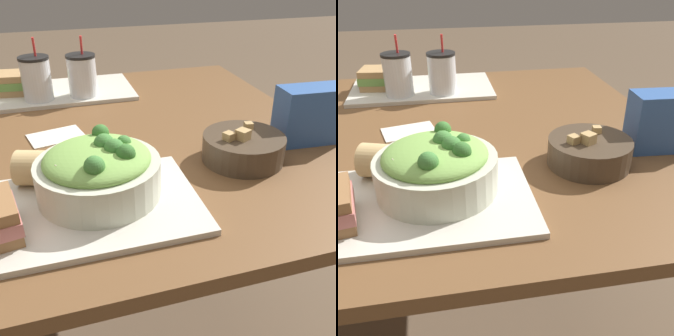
% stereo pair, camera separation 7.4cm
% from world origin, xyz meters
% --- Properties ---
extents(dining_table, '(1.40, 1.09, 0.74)m').
position_xyz_m(dining_table, '(0.00, 0.00, 0.66)').
color(dining_table, brown).
rests_on(dining_table, ground_plane).
extents(tray_near, '(0.46, 0.27, 0.01)m').
position_xyz_m(tray_near, '(0.03, -0.32, 0.75)').
color(tray_near, beige).
rests_on(tray_near, dining_table).
extents(tray_far, '(0.46, 0.27, 0.01)m').
position_xyz_m(tray_far, '(0.06, 0.37, 0.75)').
color(tray_far, beige).
rests_on(tray_far, dining_table).
extents(salad_bowl, '(0.23, 0.23, 0.11)m').
position_xyz_m(salad_bowl, '(0.09, -0.29, 0.81)').
color(salad_bowl, beige).
rests_on(salad_bowl, tray_near).
extents(soup_bowl, '(0.18, 0.18, 0.08)m').
position_xyz_m(soup_bowl, '(0.42, -0.22, 0.78)').
color(soup_bowl, '#473828').
rests_on(soup_bowl, dining_table).
extents(baguette_near, '(0.13, 0.10, 0.07)m').
position_xyz_m(baguette_near, '(-0.00, -0.22, 0.79)').
color(baguette_near, tan).
rests_on(baguette_near, tray_near).
extents(sandwich_far, '(0.13, 0.12, 0.06)m').
position_xyz_m(sandwich_far, '(-0.07, 0.38, 0.79)').
color(sandwich_far, tan).
rests_on(sandwich_far, tray_far).
extents(drink_cup_dark, '(0.09, 0.09, 0.18)m').
position_xyz_m(drink_cup_dark, '(-0.01, 0.29, 0.82)').
color(drink_cup_dark, silver).
rests_on(drink_cup_dark, tray_far).
extents(drink_cup_red, '(0.09, 0.09, 0.18)m').
position_xyz_m(drink_cup_red, '(0.13, 0.29, 0.82)').
color(drink_cup_red, silver).
rests_on(drink_cup_red, tray_far).
extents(chip_bag, '(0.16, 0.09, 0.14)m').
position_xyz_m(chip_bag, '(0.61, -0.18, 0.81)').
color(chip_bag, '#335BA3').
rests_on(chip_bag, dining_table).
extents(napkin_folded, '(0.15, 0.12, 0.00)m').
position_xyz_m(napkin_folded, '(0.03, 0.02, 0.75)').
color(napkin_folded, silver).
rests_on(napkin_folded, dining_table).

